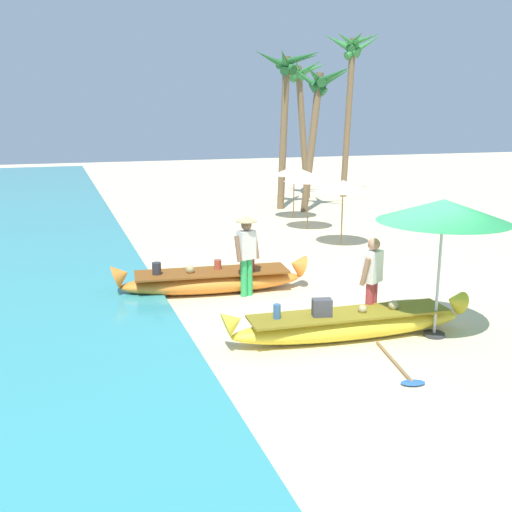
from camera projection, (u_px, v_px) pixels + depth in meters
The scene contains 14 objects.
ground_plane at pixel (374, 331), 10.37m from camera, with size 80.00×80.00×0.00m, color beige.
boat_yellow_foreground at pixel (349, 324), 9.96m from camera, with size 4.48×0.96×0.76m.
boat_orange_midground at pixel (212, 280), 12.54m from camera, with size 4.24×1.25×0.79m.
person_vendor_hatted at pixel (246, 250), 12.14m from camera, with size 0.58×0.44×1.73m.
person_tourist_customer at pixel (372, 278), 10.32m from camera, with size 0.57×0.45×1.65m.
patio_umbrella_large at pixel (443, 211), 9.60m from camera, with size 2.19×2.19×2.39m.
parasol_row_0 at pixel (343, 186), 16.70m from camera, with size 1.60×1.60×1.91m.
parasol_row_1 at pixel (308, 177), 19.11m from camera, with size 1.60×1.60×1.91m.
parasol_row_2 at pixel (294, 171), 21.19m from camera, with size 1.60×1.60×1.91m.
palm_tree_tall_inland at pixel (352, 64), 25.96m from camera, with size 2.89×2.68×7.33m.
palm_tree_leaning_seaward at pixel (286, 80), 22.62m from camera, with size 2.76×2.60×6.21m.
palm_tree_mid_cluster at pixel (300, 86), 25.78m from camera, with size 2.64×2.81×6.12m.
palm_tree_far_behind at pixel (319, 96), 22.22m from camera, with size 2.28×2.85×5.58m.
paddle at pixel (400, 368), 8.76m from camera, with size 0.52×1.63×0.05m.
Camera 1 is at (-5.15, -8.55, 3.74)m, focal length 41.05 mm.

